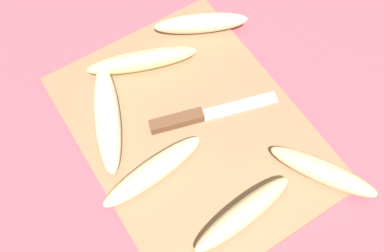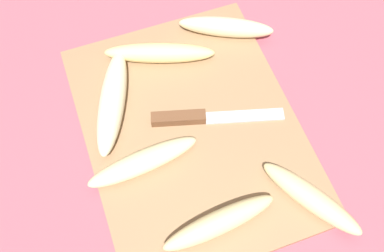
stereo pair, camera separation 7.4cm
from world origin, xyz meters
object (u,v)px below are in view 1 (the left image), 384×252
at_px(banana_pale_long, 107,118).
at_px(banana_soft_right, 153,171).
at_px(banana_mellow_near, 323,171).
at_px(knife, 190,118).
at_px(banana_ripe_center, 243,214).
at_px(banana_cream_curved, 201,23).
at_px(banana_golden_short, 142,60).

bearing_deg(banana_pale_long, banana_soft_right, 8.12).
relative_size(banana_mellow_near, banana_soft_right, 0.90).
height_order(knife, banana_ripe_center, banana_ripe_center).
distance_m(banana_cream_curved, banana_ripe_center, 0.36).
bearing_deg(banana_cream_curved, banana_pale_long, -71.17).
xyz_separation_m(banana_soft_right, banana_pale_long, (-0.12, -0.02, 0.00)).
bearing_deg(knife, banana_ripe_center, 8.43).
bearing_deg(banana_pale_long, banana_cream_curved, 108.83).
bearing_deg(banana_soft_right, banana_ripe_center, 30.43).
relative_size(banana_cream_curved, banana_ripe_center, 0.94).
height_order(banana_soft_right, banana_cream_curved, banana_cream_curved).
relative_size(banana_soft_right, banana_pale_long, 0.93).
bearing_deg(banana_golden_short, banana_soft_right, -25.11).
bearing_deg(banana_soft_right, banana_mellow_near, 57.20).
bearing_deg(knife, banana_pale_long, -104.11).
bearing_deg(banana_ripe_center, banana_mellow_near, 85.41).
bearing_deg(banana_cream_curved, knife, -38.45).
relative_size(banana_cream_curved, banana_pale_long, 0.85).
distance_m(banana_ripe_center, banana_pale_long, 0.27).
xyz_separation_m(banana_golden_short, banana_pale_long, (0.07, -0.10, 0.00)).
xyz_separation_m(banana_mellow_near, banana_ripe_center, (-0.01, -0.14, 0.00)).
xyz_separation_m(banana_cream_curved, banana_ripe_center, (0.33, -0.14, -0.00)).
bearing_deg(banana_golden_short, knife, 5.55).
distance_m(banana_soft_right, banana_cream_curved, 0.30).
relative_size(banana_golden_short, banana_soft_right, 1.05).
xyz_separation_m(knife, banana_cream_curved, (-0.15, 0.12, 0.01)).
distance_m(banana_soft_right, banana_ripe_center, 0.15).
bearing_deg(banana_soft_right, banana_golden_short, 154.89).
height_order(banana_ripe_center, banana_pale_long, same).
bearing_deg(banana_mellow_near, banana_cream_curved, -179.64).
distance_m(knife, banana_cream_curved, 0.19).
bearing_deg(banana_mellow_near, banana_soft_right, -122.80).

